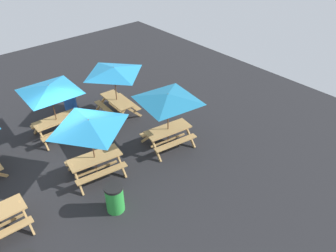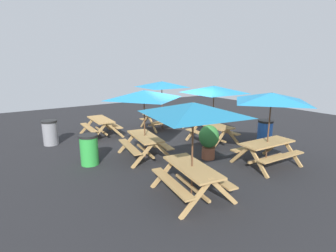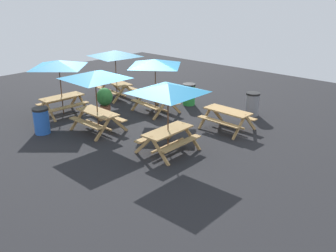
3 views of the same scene
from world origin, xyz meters
name	(u,v)px [view 2 (image 2 of 3)]	position (x,y,z in m)	size (l,w,h in m)	color
ground_plane	(175,148)	(0.00, 0.00, 0.00)	(24.00, 24.00, 0.00)	#232326
picnic_table_0	(162,88)	(-2.94, 1.28, 1.99)	(2.83, 2.83, 2.34)	tan
picnic_table_1	(271,103)	(3.02, 1.38, 1.99)	(2.10, 2.10, 2.34)	tan
picnic_table_2	(193,116)	(3.25, -1.82, 1.99)	(2.80, 2.80, 2.34)	tan
picnic_table_3	(144,100)	(0.25, -1.45, 1.99)	(2.27, 2.27, 2.34)	tan
picnic_table_4	(214,94)	(0.29, 1.62, 1.99)	(2.83, 2.83, 2.34)	tan
picnic_table_5	(101,123)	(-3.22, -1.75, 0.56)	(1.84, 1.58, 0.81)	tan
trash_bin_blue	(265,132)	(1.62, 3.19, 0.49)	(0.59, 0.59, 0.98)	blue
trash_bin_gray	(50,132)	(-3.06, -3.87, 0.49)	(0.59, 0.59, 0.98)	gray
trash_bin_green	(89,150)	(-0.14, -3.24, 0.49)	(0.59, 0.59, 0.98)	green
potted_plant_0	(209,140)	(1.58, 0.24, 0.67)	(0.67, 0.67, 1.16)	#935138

